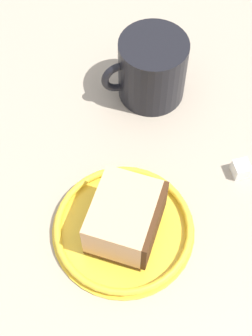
% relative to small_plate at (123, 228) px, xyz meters
% --- Properties ---
extents(ground_plane, '(1.10, 1.10, 0.03)m').
position_rel_small_plate_xyz_m(ground_plane, '(0.04, -0.03, -0.02)').
color(ground_plane, tan).
extents(small_plate, '(0.17, 0.17, 0.01)m').
position_rel_small_plate_xyz_m(small_plate, '(0.00, 0.00, 0.00)').
color(small_plate, yellow).
rests_on(small_plate, ground_plane).
extents(cake_slice, '(0.10, 0.08, 0.06)m').
position_rel_small_plate_xyz_m(cake_slice, '(-0.00, -0.00, 0.03)').
color(cake_slice, '#472814').
rests_on(cake_slice, small_plate).
extents(tea_mug, '(0.09, 0.11, 0.09)m').
position_rel_small_plate_xyz_m(tea_mug, '(0.21, 0.00, 0.04)').
color(tea_mug, black).
rests_on(tea_mug, ground_plane).
extents(sugar_cube, '(0.03, 0.03, 0.02)m').
position_rel_small_plate_xyz_m(sugar_cube, '(0.11, -0.13, 0.00)').
color(sugar_cube, white).
rests_on(sugar_cube, ground_plane).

